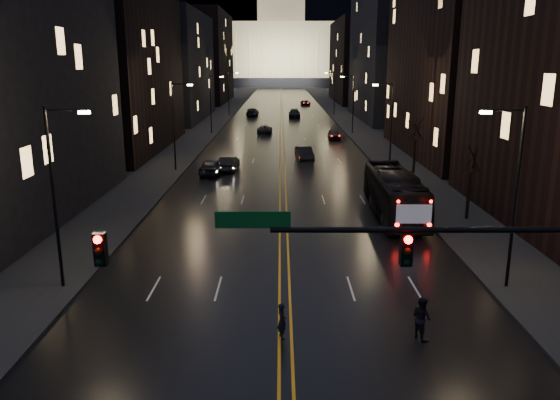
{
  "coord_description": "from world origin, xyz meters",
  "views": [
    {
      "loc": [
        -0.2,
        -15.17,
        10.95
      ],
      "look_at": [
        -0.23,
        11.07,
        4.28
      ],
      "focal_mm": 35.0,
      "sensor_mm": 36.0,
      "label": 1
    }
  ],
  "objects_px": {
    "bus": "(394,194)",
    "oncoming_car_b": "(229,164)",
    "receding_car_a": "(304,154)",
    "traffic_signal": "(487,265)",
    "pedestrian_a": "(282,321)",
    "pedestrian_b": "(422,318)",
    "oncoming_car_a": "(213,166)"
  },
  "relations": [
    {
      "from": "bus",
      "to": "oncoming_car_b",
      "type": "relative_size",
      "value": 2.58
    },
    {
      "from": "receding_car_a",
      "to": "traffic_signal",
      "type": "bearing_deg",
      "value": -92.08
    },
    {
      "from": "bus",
      "to": "oncoming_car_b",
      "type": "distance_m",
      "value": 21.71
    },
    {
      "from": "pedestrian_a",
      "to": "pedestrian_b",
      "type": "height_order",
      "value": "pedestrian_b"
    },
    {
      "from": "bus",
      "to": "receding_car_a",
      "type": "distance_m",
      "value": 23.6
    },
    {
      "from": "oncoming_car_a",
      "to": "oncoming_car_b",
      "type": "bearing_deg",
      "value": -120.57
    },
    {
      "from": "oncoming_car_b",
      "to": "receding_car_a",
      "type": "relative_size",
      "value": 0.97
    },
    {
      "from": "oncoming_car_b",
      "to": "traffic_signal",
      "type": "bearing_deg",
      "value": 110.15
    },
    {
      "from": "oncoming_car_b",
      "to": "pedestrian_b",
      "type": "bearing_deg",
      "value": 111.68
    },
    {
      "from": "oncoming_car_b",
      "to": "bus",
      "type": "bearing_deg",
      "value": 133.12
    },
    {
      "from": "receding_car_a",
      "to": "pedestrian_b",
      "type": "relative_size",
      "value": 2.64
    },
    {
      "from": "pedestrian_a",
      "to": "oncoming_car_b",
      "type": "bearing_deg",
      "value": -13.35
    },
    {
      "from": "receding_car_a",
      "to": "pedestrian_a",
      "type": "height_order",
      "value": "receding_car_a"
    },
    {
      "from": "bus",
      "to": "pedestrian_b",
      "type": "relative_size",
      "value": 6.59
    },
    {
      "from": "traffic_signal",
      "to": "pedestrian_a",
      "type": "distance_m",
      "value": 8.97
    },
    {
      "from": "pedestrian_b",
      "to": "oncoming_car_a",
      "type": "bearing_deg",
      "value": -6.31
    },
    {
      "from": "traffic_signal",
      "to": "receding_car_a",
      "type": "xyz_separation_m",
      "value": [
        -3.4,
        46.23,
        -4.32
      ]
    },
    {
      "from": "bus",
      "to": "pedestrian_a",
      "type": "bearing_deg",
      "value": -113.36
    },
    {
      "from": "pedestrian_a",
      "to": "pedestrian_b",
      "type": "distance_m",
      "value": 5.65
    },
    {
      "from": "oncoming_car_a",
      "to": "receding_car_a",
      "type": "xyz_separation_m",
      "value": [
        9.5,
        7.92,
        -0.05
      ]
    },
    {
      "from": "receding_car_a",
      "to": "oncoming_car_b",
      "type": "bearing_deg",
      "value": -149.48
    },
    {
      "from": "traffic_signal",
      "to": "receding_car_a",
      "type": "bearing_deg",
      "value": 94.2
    },
    {
      "from": "traffic_signal",
      "to": "pedestrian_b",
      "type": "distance_m",
      "value": 6.55
    },
    {
      "from": "oncoming_car_a",
      "to": "pedestrian_a",
      "type": "height_order",
      "value": "oncoming_car_a"
    },
    {
      "from": "traffic_signal",
      "to": "pedestrian_b",
      "type": "relative_size",
      "value": 9.57
    },
    {
      "from": "pedestrian_b",
      "to": "oncoming_car_b",
      "type": "bearing_deg",
      "value": -9.42
    },
    {
      "from": "traffic_signal",
      "to": "bus",
      "type": "distance_m",
      "value": 23.67
    },
    {
      "from": "bus",
      "to": "oncoming_car_b",
      "type": "height_order",
      "value": "bus"
    },
    {
      "from": "pedestrian_a",
      "to": "receding_car_a",
      "type": "bearing_deg",
      "value": -25.78
    },
    {
      "from": "oncoming_car_a",
      "to": "oncoming_car_b",
      "type": "relative_size",
      "value": 1.06
    },
    {
      "from": "bus",
      "to": "oncoming_car_a",
      "type": "height_order",
      "value": "bus"
    },
    {
      "from": "bus",
      "to": "traffic_signal",
      "type": "bearing_deg",
      "value": -94.5
    }
  ]
}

